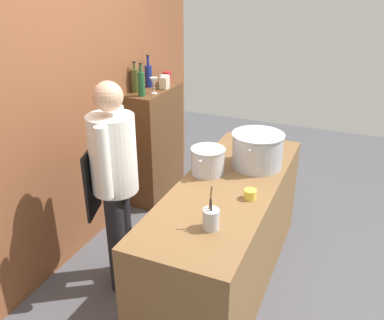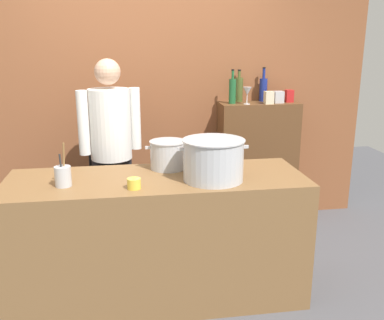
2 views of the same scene
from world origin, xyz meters
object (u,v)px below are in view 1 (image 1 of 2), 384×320
(chef, at_px, (114,175))
(stockpot_small, at_px, (208,161))
(stockpot_large, at_px, (257,150))
(butter_jar, at_px, (250,194))
(wine_bottle_green, at_px, (141,84))
(spice_tin_red, at_px, (167,77))
(wine_bottle_olive, at_px, (135,80))
(spice_tin_cream, at_px, (164,83))
(wine_glass_tall, at_px, (154,82))
(utensil_crock, at_px, (211,219))
(spice_tin_silver, at_px, (164,80))
(wine_bottle_cobalt, at_px, (149,75))

(chef, height_order, stockpot_small, chef)
(stockpot_large, bearing_deg, chef, 127.92)
(butter_jar, xyz_separation_m, wine_bottle_green, (0.97, 1.38, 0.41))
(butter_jar, relative_size, spice_tin_red, 0.73)
(chef, distance_m, butter_jar, 1.00)
(butter_jar, distance_m, wine_bottle_olive, 1.89)
(spice_tin_cream, distance_m, spice_tin_red, 0.25)
(wine_bottle_green, distance_m, spice_tin_red, 0.57)
(stockpot_small, relative_size, wine_glass_tall, 2.05)
(utensil_crock, distance_m, spice_tin_silver, 2.25)
(wine_bottle_olive, bearing_deg, stockpot_large, -110.90)
(chef, bearing_deg, wine_bottle_olive, -175.64)
(wine_bottle_olive, bearing_deg, butter_jar, -125.24)
(chef, relative_size, stockpot_small, 5.06)
(chef, bearing_deg, spice_tin_red, 174.82)
(utensil_crock, xyz_separation_m, wine_glass_tall, (1.53, 1.19, 0.37))
(utensil_crock, relative_size, spice_tin_cream, 2.40)
(wine_bottle_green, height_order, spice_tin_red, wine_bottle_green)
(wine_bottle_green, height_order, spice_tin_silver, wine_bottle_green)
(wine_bottle_cobalt, relative_size, spice_tin_silver, 2.98)
(wine_bottle_cobalt, xyz_separation_m, spice_tin_silver, (0.11, -0.13, -0.07))
(stockpot_large, relative_size, butter_jar, 5.46)
(chef, distance_m, wine_bottle_olive, 1.38)
(chef, relative_size, stockpot_large, 3.53)
(spice_tin_cream, relative_size, spice_tin_red, 1.00)
(stockpot_small, relative_size, butter_jar, 3.81)
(chef, height_order, stockpot_large, chef)
(utensil_crock, bearing_deg, chef, 72.17)
(butter_jar, xyz_separation_m, wine_bottle_cobalt, (1.30, 1.48, 0.41))
(spice_tin_silver, relative_size, spice_tin_red, 0.94)
(butter_jar, height_order, wine_glass_tall, wine_glass_tall)
(wine_bottle_olive, relative_size, wine_bottle_green, 0.96)
(butter_jar, bearing_deg, wine_glass_tall, 50.18)
(utensil_crock, bearing_deg, spice_tin_silver, 33.67)
(wine_bottle_green, xyz_separation_m, spice_tin_cream, (0.33, -0.08, -0.06))
(chef, xyz_separation_m, butter_jar, (0.17, -0.98, -0.03))
(wine_bottle_olive, relative_size, spice_tin_cream, 2.61)
(stockpot_small, xyz_separation_m, butter_jar, (-0.26, -0.41, -0.07))
(stockpot_small, xyz_separation_m, spice_tin_silver, (1.15, 0.94, 0.27))
(wine_bottle_cobalt, distance_m, wine_glass_tall, 0.27)
(stockpot_large, relative_size, wine_bottle_green, 1.48)
(stockpot_small, relative_size, spice_tin_cream, 2.79)
(stockpot_small, height_order, butter_jar, stockpot_small)
(butter_jar, bearing_deg, stockpot_large, 10.59)
(wine_bottle_cobalt, relative_size, spice_tin_cream, 2.79)
(wine_glass_tall, distance_m, spice_tin_cream, 0.22)
(spice_tin_silver, bearing_deg, stockpot_large, -125.19)
(wine_bottle_cobalt, height_order, wine_glass_tall, wine_bottle_cobalt)
(utensil_crock, bearing_deg, wine_bottle_olive, 42.59)
(wine_bottle_green, bearing_deg, utensil_crock, -138.27)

